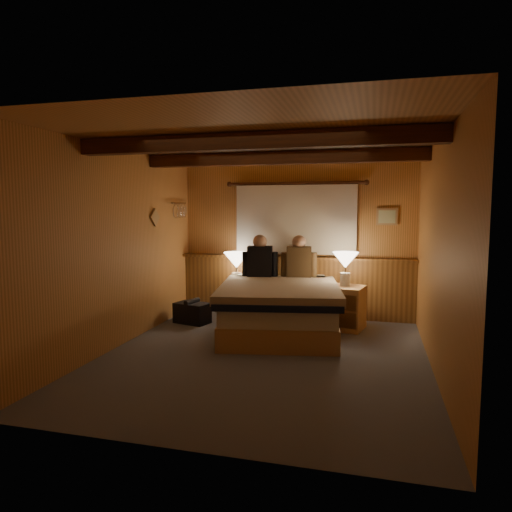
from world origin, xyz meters
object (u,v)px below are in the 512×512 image
(lamp_right, at_px, (345,262))
(person_right, at_px, (299,260))
(nightstand_left, at_px, (239,301))
(bed, at_px, (279,308))
(person_left, at_px, (260,259))
(lamp_left, at_px, (237,262))
(duffel_bag, at_px, (192,312))
(nightstand_right, at_px, (343,307))

(lamp_right, relative_size, person_right, 0.74)
(nightstand_left, bearing_deg, person_right, -15.19)
(bed, height_order, person_left, person_left)
(lamp_left, distance_m, duffel_bag, 1.03)
(bed, relative_size, lamp_right, 4.65)
(nightstand_right, distance_m, person_left, 1.40)
(person_right, bearing_deg, bed, -109.92)
(bed, bearing_deg, lamp_left, 127.15)
(bed, bearing_deg, duffel_bag, 161.03)
(bed, height_order, nightstand_right, bed)
(nightstand_right, relative_size, person_right, 0.99)
(lamp_right, height_order, person_right, person_right)
(nightstand_left, distance_m, lamp_right, 1.79)
(bed, relative_size, nightstand_right, 3.45)
(person_right, bearing_deg, lamp_left, 167.77)
(duffel_bag, bearing_deg, lamp_left, 63.22)
(bed, relative_size, nightstand_left, 4.26)
(bed, distance_m, nightstand_right, 0.93)
(nightstand_right, height_order, person_right, person_right)
(person_left, relative_size, person_right, 1.01)
(lamp_left, relative_size, lamp_right, 1.10)
(person_left, bearing_deg, nightstand_left, 148.59)
(nightstand_left, xyz_separation_m, nightstand_right, (1.62, -0.33, 0.06))
(person_right, bearing_deg, duffel_bag, -170.04)
(nightstand_right, distance_m, person_right, 0.95)
(bed, distance_m, person_left, 0.94)
(lamp_left, bearing_deg, person_right, -3.41)
(person_left, height_order, duffel_bag, person_left)
(person_right, height_order, duffel_bag, person_right)
(nightstand_left, relative_size, person_left, 0.80)
(lamp_left, bearing_deg, bed, -42.85)
(person_left, xyz_separation_m, person_right, (0.57, 0.10, -0.00))
(lamp_left, bearing_deg, nightstand_left, -9.72)
(lamp_left, height_order, lamp_right, lamp_right)
(nightstand_left, bearing_deg, bed, -55.81)
(person_left, bearing_deg, nightstand_right, -16.58)
(bed, distance_m, lamp_left, 1.25)
(bed, bearing_deg, nightstand_right, 18.77)
(lamp_right, relative_size, duffel_bag, 0.85)
(nightstand_left, height_order, lamp_left, lamp_left)
(nightstand_left, bearing_deg, duffel_bag, -146.20)
(person_left, bearing_deg, person_right, 1.63)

